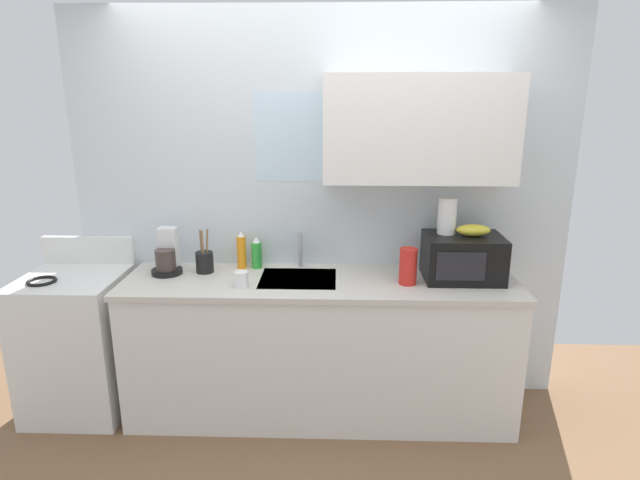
{
  "coord_description": "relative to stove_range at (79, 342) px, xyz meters",
  "views": [
    {
      "loc": [
        0.1,
        -3.02,
        2.0
      ],
      "look_at": [
        0.0,
        0.0,
        1.15
      ],
      "focal_mm": 29.77,
      "sensor_mm": 36.0,
      "label": 1
    }
  ],
  "objects": [
    {
      "name": "coffee_maker",
      "position": [
        0.58,
        0.1,
        0.55
      ],
      "size": [
        0.19,
        0.21,
        0.28
      ],
      "color": "black",
      "rests_on": "counter_unit"
    },
    {
      "name": "microwave",
      "position": [
        2.4,
        0.04,
        0.58
      ],
      "size": [
        0.46,
        0.35,
        0.27
      ],
      "color": "black",
      "rests_on": "counter_unit"
    },
    {
      "name": "mug_white",
      "position": [
        1.09,
        -0.14,
        0.49
      ],
      "size": [
        0.08,
        0.08,
        0.09
      ],
      "primitive_type": "cylinder",
      "color": "white",
      "rests_on": "counter_unit"
    },
    {
      "name": "stove_range",
      "position": [
        0.0,
        0.0,
        0.0
      ],
      "size": [
        0.6,
        0.6,
        1.08
      ],
      "color": "white",
      "rests_on": "ground"
    },
    {
      "name": "kitchen_wall_assembly",
      "position": [
        1.66,
        0.3,
        0.91
      ],
      "size": [
        3.16,
        0.42,
        2.5
      ],
      "color": "silver",
      "rests_on": "ground"
    },
    {
      "name": "dish_soap_bottle_green",
      "position": [
        1.13,
        0.21,
        0.54
      ],
      "size": [
        0.07,
        0.07,
        0.21
      ],
      "color": "green",
      "rests_on": "counter_unit"
    },
    {
      "name": "counter_unit",
      "position": [
        1.54,
        -0.0,
        0.0
      ],
      "size": [
        2.39,
        0.63,
        0.9
      ],
      "color": "white",
      "rests_on": "ground"
    },
    {
      "name": "paper_towel_roll",
      "position": [
        2.3,
        0.1,
        0.82
      ],
      "size": [
        0.11,
        0.11,
        0.22
      ],
      "primitive_type": "cylinder",
      "color": "white",
      "rests_on": "microwave"
    },
    {
      "name": "sink_faucet",
      "position": [
        1.41,
        0.24,
        0.56
      ],
      "size": [
        0.03,
        0.03,
        0.24
      ],
      "primitive_type": "cylinder",
      "color": "#B2B5BA",
      "rests_on": "counter_unit"
    },
    {
      "name": "utensil_crock",
      "position": [
        0.81,
        0.12,
        0.51
      ],
      "size": [
        0.11,
        0.11,
        0.28
      ],
      "color": "black",
      "rests_on": "counter_unit"
    },
    {
      "name": "cereal_canister",
      "position": [
        2.06,
        -0.05,
        0.55
      ],
      "size": [
        0.1,
        0.1,
        0.22
      ],
      "primitive_type": "cylinder",
      "color": "red",
      "rests_on": "counter_unit"
    },
    {
      "name": "dish_soap_bottle_orange",
      "position": [
        1.03,
        0.21,
        0.56
      ],
      "size": [
        0.06,
        0.06,
        0.25
      ],
      "color": "orange",
      "rests_on": "counter_unit"
    },
    {
      "name": "banana_bunch",
      "position": [
        2.45,
        0.05,
        0.75
      ],
      "size": [
        0.2,
        0.11,
        0.07
      ],
      "primitive_type": "ellipsoid",
      "color": "gold",
      "rests_on": "microwave"
    }
  ]
}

